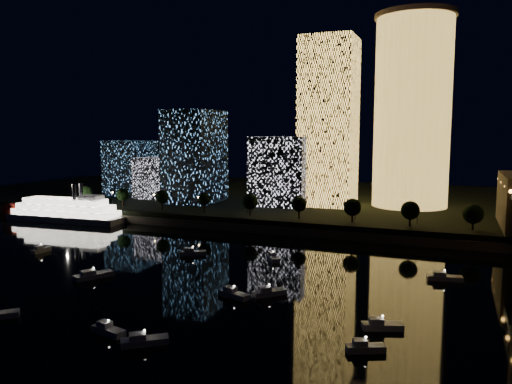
# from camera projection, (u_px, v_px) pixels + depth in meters

# --- Properties ---
(ground) EXTENTS (520.00, 520.00, 0.00)m
(ground) POSITION_uv_depth(u_px,v_px,m) (221.00, 313.00, 103.40)
(ground) COLOR black
(ground) RESTS_ON ground
(far_bank) EXTENTS (420.00, 160.00, 5.00)m
(far_bank) POSITION_uv_depth(u_px,v_px,m) (360.00, 202.00, 250.58)
(far_bank) COLOR black
(far_bank) RESTS_ON ground
(seawall) EXTENTS (420.00, 6.00, 3.00)m
(seawall) POSITION_uv_depth(u_px,v_px,m) (321.00, 233.00, 178.80)
(seawall) COLOR #6B5E4C
(seawall) RESTS_ON ground
(tower_cylindrical) EXTENTS (34.00, 34.00, 82.40)m
(tower_cylindrical) POSITION_uv_depth(u_px,v_px,m) (412.00, 111.00, 215.48)
(tower_cylindrical) COLOR #F3B94D
(tower_cylindrical) RESTS_ON far_bank
(tower_rectangular) EXTENTS (23.07, 23.07, 73.39)m
(tower_rectangular) POSITION_uv_depth(u_px,v_px,m) (329.00, 123.00, 220.31)
(tower_rectangular) COLOR #F3B94D
(tower_rectangular) RESTS_ON far_bank
(midrise_blocks) EXTENTS (108.35, 36.43, 42.60)m
(midrise_blocks) POSITION_uv_depth(u_px,v_px,m) (197.00, 165.00, 237.79)
(midrise_blocks) COLOR white
(midrise_blocks) RESTS_ON far_bank
(riverboat) EXTENTS (56.27, 15.26, 16.76)m
(riverboat) POSITION_uv_depth(u_px,v_px,m) (61.00, 211.00, 210.96)
(riverboat) COLOR silver
(riverboat) RESTS_ON ground
(motorboats) EXTENTS (123.56, 71.79, 2.78)m
(motorboats) POSITION_uv_depth(u_px,v_px,m) (207.00, 289.00, 116.35)
(motorboats) COLOR silver
(motorboats) RESTS_ON ground
(esplanade_trees) EXTENTS (166.41, 6.71, 8.86)m
(esplanade_trees) POSITION_uv_depth(u_px,v_px,m) (269.00, 203.00, 191.39)
(esplanade_trees) COLOR black
(esplanade_trees) RESTS_ON far_bank
(street_lamps) EXTENTS (132.70, 0.70, 5.65)m
(street_lamps) POSITION_uv_depth(u_px,v_px,m) (247.00, 203.00, 201.55)
(street_lamps) COLOR black
(street_lamps) RESTS_ON far_bank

